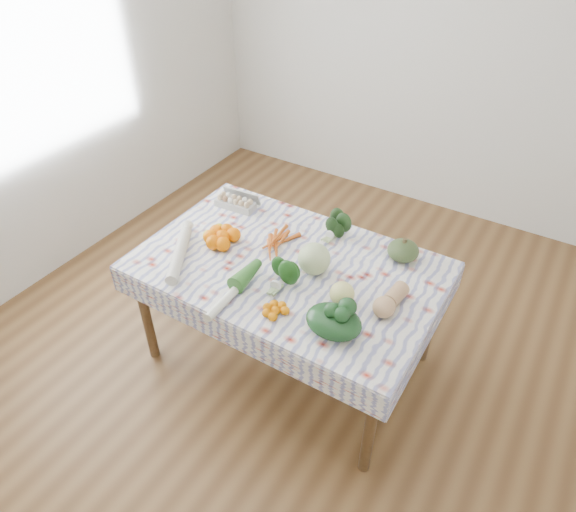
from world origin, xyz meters
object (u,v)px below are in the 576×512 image
object	(u,v)px
dining_table	(288,276)
cabbage	(314,259)
egg_carton	(235,203)
grapefruit	(342,294)
butternut_squash	(391,299)
kabocha_squash	(403,250)

from	to	relation	value
dining_table	cabbage	distance (m)	0.23
egg_carton	cabbage	distance (m)	0.80
cabbage	grapefruit	bearing A→B (deg)	-30.66
dining_table	grapefruit	xyz separation A→B (m)	(0.39, -0.12, 0.15)
dining_table	grapefruit	distance (m)	0.44
butternut_squash	grapefruit	size ratio (longest dim) A/B	1.93
dining_table	kabocha_squash	world-z (taller)	kabocha_squash
egg_carton	dining_table	bearing A→B (deg)	-32.31
dining_table	cabbage	size ratio (longest dim) A/B	9.08
egg_carton	kabocha_squash	xyz separation A→B (m)	(1.11, 0.07, 0.02)
grapefruit	butternut_squash	bearing A→B (deg)	24.35
dining_table	cabbage	bearing A→B (deg)	7.78
butternut_squash	egg_carton	bearing A→B (deg)	170.15
kabocha_squash	grapefruit	bearing A→B (deg)	-104.03
egg_carton	grapefruit	world-z (taller)	grapefruit
kabocha_squash	cabbage	xyz separation A→B (m)	(-0.37, -0.36, 0.03)
egg_carton	butternut_squash	bearing A→B (deg)	-19.95
cabbage	egg_carton	bearing A→B (deg)	158.49
kabocha_squash	butternut_squash	bearing A→B (deg)	-76.76
kabocha_squash	grapefruit	xyz separation A→B (m)	(-0.12, -0.50, 0.01)
dining_table	butternut_squash	bearing A→B (deg)	-2.13
dining_table	grapefruit	world-z (taller)	grapefruit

